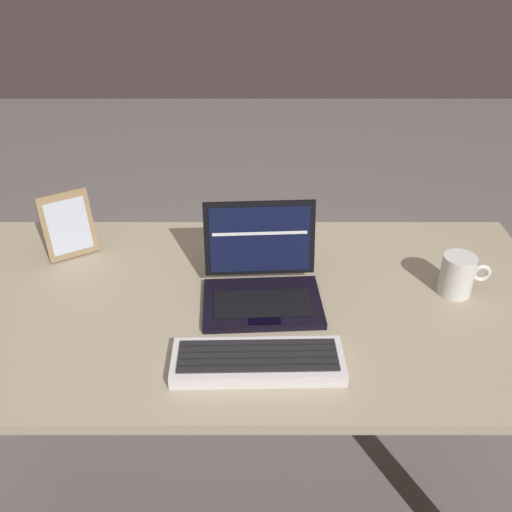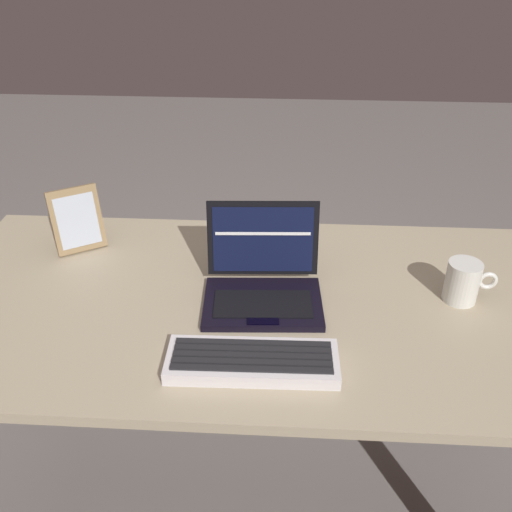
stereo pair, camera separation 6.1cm
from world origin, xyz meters
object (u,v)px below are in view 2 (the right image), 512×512
Objects in this scene: laptop_front at (263,283)px; photo_frame at (77,220)px; external_keyboard at (252,361)px; coffee_mug at (463,282)px.

laptop_front is 1.62× the size of photo_frame.
laptop_front reaches higher than photo_frame.
external_keyboard is 0.64m from photo_frame.
photo_frame is 0.94m from coffee_mug.
external_keyboard is 2.00× the size of photo_frame.
laptop_front is at bearing -21.67° from photo_frame.
coffee_mug is at bearing 2.98° from laptop_front.
photo_frame is (-0.47, 0.42, 0.07)m from external_keyboard.
photo_frame is 1.46× the size of coffee_mug.
external_keyboard is 0.52m from coffee_mug.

